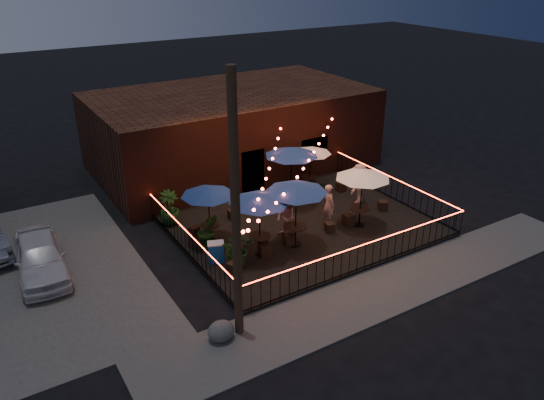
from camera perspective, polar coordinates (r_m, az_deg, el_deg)
The scene contains 36 objects.
ground at distance 20.78m, azimuth 6.26°, elevation -5.20°, with size 110.00×110.00×0.00m, color black.
patio at distance 22.15m, azimuth 3.14°, elevation -2.83°, with size 10.00×8.00×0.15m, color black.
sidewalk at distance 18.73m, azimuth 12.37°, elevation -9.31°, with size 18.00×2.50×0.05m, color #484642.
brick_building at distance 28.25m, azimuth -4.33°, elevation 7.62°, with size 14.00×8.00×4.00m.
utility_pole at distance 14.35m, azimuth -3.93°, elevation -1.55°, with size 0.26×0.26×8.00m, color #342515.
fence_front at distance 19.14m, azimuth 10.00°, elevation -6.00°, with size 10.00×0.04×1.04m.
fence_left at distance 19.78m, azimuth -8.90°, elevation -4.83°, with size 0.04×8.00×1.04m.
fence_right at distance 24.82m, azimuth 12.74°, elevation 1.26°, with size 0.04×8.00×1.04m.
festoon_lights at distance 20.37m, azimuth 1.43°, elevation 2.22°, with size 10.02×8.72×1.32m.
cafe_table_0 at distance 18.99m, azimuth -1.37°, elevation 0.10°, with size 2.79×2.79×2.47m.
cafe_table_1 at distance 20.09m, azimuth -6.90°, elevation 0.86°, with size 2.56×2.56×2.30m.
cafe_table_2 at distance 19.56m, azimuth 2.64°, elevation 1.26°, with size 2.76×2.76×2.61m.
cafe_table_3 at distance 23.19m, azimuth 2.11°, elevation 5.16°, with size 2.54×2.54×2.62m.
cafe_table_4 at distance 21.42m, azimuth 9.74°, elevation 2.67°, with size 2.84×2.84×2.45m.
cafe_table_5 at distance 24.70m, azimuth 4.17°, elevation 5.31°, with size 2.08×2.08×2.14m.
bistro_chair_0 at distance 18.73m, azimuth -4.09°, elevation -7.38°, with size 0.41×0.41×0.48m, color black.
bistro_chair_1 at distance 19.78m, azimuth -0.77°, elevation -5.35°, with size 0.43×0.43×0.51m, color black.
bistro_chair_2 at distance 21.34m, azimuth -8.39°, elevation -3.37°, with size 0.35×0.35×0.41m, color black.
bistro_chair_3 at distance 22.55m, azimuth -4.27°, elevation -1.53°, with size 0.35×0.35×0.41m, color black.
bistro_chair_4 at distance 20.50m, azimuth 1.80°, elevation -4.29°, with size 0.38×0.38×0.45m, color black.
bistro_chair_5 at distance 21.55m, azimuth 6.23°, elevation -2.97°, with size 0.34×0.34×0.40m, color black.
bistro_chair_6 at distance 23.73m, azimuth -0.42°, elevation 0.06°, with size 0.42×0.42×0.49m, color black.
bistro_chair_7 at distance 24.28m, azimuth 2.19°, elevation 0.56°, with size 0.36×0.36×0.43m, color black.
bistro_chair_8 at distance 22.19m, azimuth 8.22°, elevation -2.12°, with size 0.40×0.40×0.47m, color black.
bistro_chair_9 at distance 23.71m, azimuth 11.82°, elevation -0.61°, with size 0.37×0.37×0.44m, color black.
bistro_chair_10 at distance 25.06m, azimuth 4.45°, elevation 1.41°, with size 0.43×0.43×0.51m, color black.
bistro_chair_11 at distance 25.30m, azimuth 7.43°, elevation 1.44°, with size 0.38×0.38×0.45m, color black.
patron_a at distance 21.85m, azimuth 6.10°, elevation -0.51°, with size 0.65×0.43×1.79m, color #E3A793.
patron_b at distance 20.75m, azimuth 1.48°, elevation -1.97°, with size 0.82×0.64×1.69m, color tan.
patron_c at distance 23.99m, azimuth 9.33°, elevation 1.76°, with size 1.19×0.68×1.84m, color tan.
potted_shrub_a at distance 19.07m, azimuth -3.66°, elevation -5.23°, with size 1.19×1.04×1.33m, color #0F370F.
potted_shrub_b at distance 20.23m, azimuth -6.92°, elevation -3.30°, with size 0.79×0.64×1.44m, color #173B13.
potted_shrub_c at distance 22.24m, azimuth -11.00°, elevation -0.84°, with size 0.81×0.81×1.45m, color #0B370B.
cooler at distance 19.45m, azimuth -6.04°, elevation -5.59°, with size 0.71×0.62×0.78m.
boulder at distance 16.09m, azimuth -5.51°, elevation -13.87°, with size 0.85×0.73×0.67m, color #44433F.
car_white at distance 20.44m, azimuth -23.68°, elevation -5.65°, with size 1.67×4.14×1.41m, color white.
Camera 1 is at (-11.26, -14.03, 10.40)m, focal length 35.00 mm.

